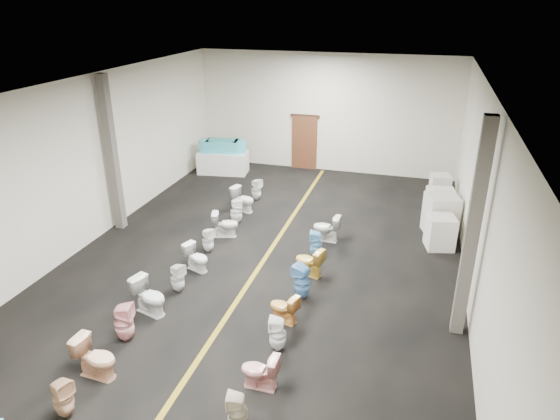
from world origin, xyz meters
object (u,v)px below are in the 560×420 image
at_px(appliance_crate_b, 441,215).
at_px(toilet_left_6, 197,258).
at_px(appliance_crate_a, 440,232).
at_px(toilet_right_3, 260,371).
at_px(toilet_left_2, 96,358).
at_px(toilet_left_5, 177,278).
at_px(toilet_right_8, 316,244).
at_px(toilet_left_1, 63,398).
at_px(toilet_left_7, 208,240).
at_px(toilet_left_9, 236,211).
at_px(toilet_right_2, 237,412).
at_px(toilet_right_6, 302,282).
at_px(toilet_right_9, 326,228).
at_px(toilet_left_10, 243,199).
at_px(toilet_right_7, 309,262).
at_px(toilet_left_3, 124,322).
at_px(toilet_left_8, 225,224).
at_px(toilet_right_4, 278,334).
at_px(toilet_left_11, 256,189).
at_px(appliance_crate_d, 440,187).
at_px(display_table, 223,162).
at_px(bathtub, 222,146).
at_px(appliance_crate_c, 440,204).
at_px(toilet_left_4, 150,296).
at_px(toilet_right_5, 284,308).

distance_m(appliance_crate_b, toilet_left_6, 7.06).
distance_m(appliance_crate_a, toilet_right_3, 7.15).
bearing_deg(toilet_left_2, toilet_left_5, 1.73).
bearing_deg(appliance_crate_b, toilet_right_8, -142.56).
distance_m(appliance_crate_a, toilet_left_1, 9.93).
bearing_deg(toilet_left_7, toilet_left_2, -157.73).
bearing_deg(toilet_left_9, toilet_left_7, 153.89).
height_order(appliance_crate_a, toilet_left_7, appliance_crate_a).
relative_size(toilet_left_9, toilet_right_2, 1.14).
bearing_deg(toilet_right_8, toilet_left_2, -35.64).
bearing_deg(toilet_right_6, toilet_right_9, -155.80).
relative_size(toilet_left_10, toilet_right_7, 1.07).
bearing_deg(toilet_left_7, toilet_right_7, -76.64).
bearing_deg(toilet_left_1, toilet_right_9, -0.50).
xyz_separation_m(toilet_right_2, toilet_right_3, (0.05, 0.97, -0.00)).
relative_size(toilet_left_3, toilet_left_7, 1.22).
bearing_deg(toilet_left_8, toilet_right_4, -163.25).
height_order(appliance_crate_b, toilet_left_11, appliance_crate_b).
relative_size(appliance_crate_a, appliance_crate_d, 1.02).
xyz_separation_m(display_table, toilet_left_1, (2.19, -12.24, -0.05)).
xyz_separation_m(toilet_left_5, toilet_right_6, (2.85, 0.54, 0.06)).
relative_size(toilet_left_7, toilet_right_2, 0.98).
bearing_deg(toilet_right_3, toilet_left_8, -151.89).
bearing_deg(toilet_left_11, bathtub, 62.17).
relative_size(toilet_left_5, toilet_right_9, 0.92).
distance_m(appliance_crate_b, toilet_right_2, 8.94).
relative_size(toilet_left_1, toilet_right_4, 1.01).
xyz_separation_m(appliance_crate_c, toilet_left_2, (-5.96, -9.07, -0.06)).
bearing_deg(toilet_right_2, toilet_right_3, 165.55).
distance_m(appliance_crate_d, toilet_right_6, 7.73).
distance_m(toilet_left_3, toilet_right_9, 6.26).
distance_m(toilet_left_3, toilet_left_6, 2.98).
xyz_separation_m(toilet_left_4, toilet_right_9, (2.98, 4.51, -0.02)).
height_order(bathtub, toilet_left_2, bathtub).
xyz_separation_m(appliance_crate_a, appliance_crate_b, (0.00, 0.94, 0.13)).
bearing_deg(toilet_left_6, toilet_left_9, 21.20).
height_order(display_table, toilet_right_4, display_table).
relative_size(display_table, toilet_left_3, 2.23).
xyz_separation_m(display_table, toilet_right_5, (4.94, -8.74, -0.09)).
bearing_deg(toilet_left_10, toilet_left_7, -162.19).
height_order(toilet_left_11, toilet_right_3, toilet_left_11).
height_order(appliance_crate_a, toilet_right_8, appliance_crate_a).
xyz_separation_m(toilet_right_3, toilet_right_5, (-0.13, 1.99, -0.02)).
xyz_separation_m(appliance_crate_c, toilet_right_4, (-3.03, -7.45, -0.10)).
height_order(toilet_right_2, toilet_right_5, toilet_right_2).
relative_size(toilet_right_3, toilet_right_7, 0.94).
distance_m(toilet_right_5, toilet_right_8, 3.02).
bearing_deg(toilet_right_2, bathtub, -168.49).
bearing_deg(toilet_right_9, toilet_right_2, 2.30).
xyz_separation_m(toilet_left_2, toilet_left_4, (-0.08, 2.04, 0.01)).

